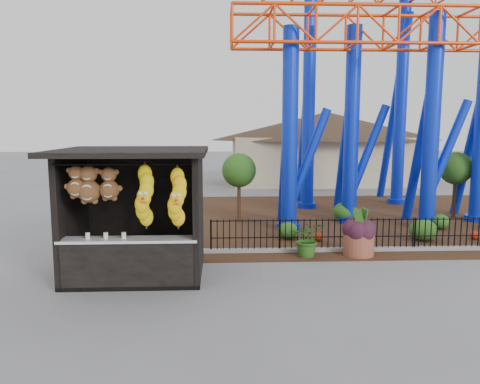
{
  "coord_description": "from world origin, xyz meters",
  "views": [
    {
      "loc": [
        -0.94,
        -10.21,
        3.63
      ],
      "look_at": [
        -0.43,
        1.5,
        2.0
      ],
      "focal_mm": 35.0,
      "sensor_mm": 36.0,
      "label": 1
    }
  ],
  "objects_px": {
    "terracotta_planter": "(358,245)",
    "prize_booth": "(134,215)",
    "roller_coaster": "(375,54)",
    "potted_plant": "(308,239)"
  },
  "relations": [
    {
      "from": "roller_coaster",
      "to": "terracotta_planter",
      "type": "distance_m",
      "value": 8.59
    },
    {
      "from": "prize_booth",
      "to": "roller_coaster",
      "type": "distance_m",
      "value": 11.99
    },
    {
      "from": "roller_coaster",
      "to": "potted_plant",
      "type": "height_order",
      "value": "roller_coaster"
    },
    {
      "from": "roller_coaster",
      "to": "potted_plant",
      "type": "xyz_separation_m",
      "value": [
        -3.58,
        -5.7,
        -5.93
      ]
    },
    {
      "from": "potted_plant",
      "to": "terracotta_planter",
      "type": "bearing_deg",
      "value": 16.54
    },
    {
      "from": "terracotta_planter",
      "to": "potted_plant",
      "type": "relative_size",
      "value": 0.85
    },
    {
      "from": "prize_booth",
      "to": "terracotta_planter",
      "type": "distance_m",
      "value": 6.36
    },
    {
      "from": "prize_booth",
      "to": "terracotta_planter",
      "type": "xyz_separation_m",
      "value": [
        6.01,
        1.69,
        -1.23
      ]
    },
    {
      "from": "terracotta_planter",
      "to": "roller_coaster",
      "type": "bearing_deg",
      "value": 69.42
    },
    {
      "from": "terracotta_planter",
      "to": "prize_booth",
      "type": "bearing_deg",
      "value": -164.29
    }
  ]
}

